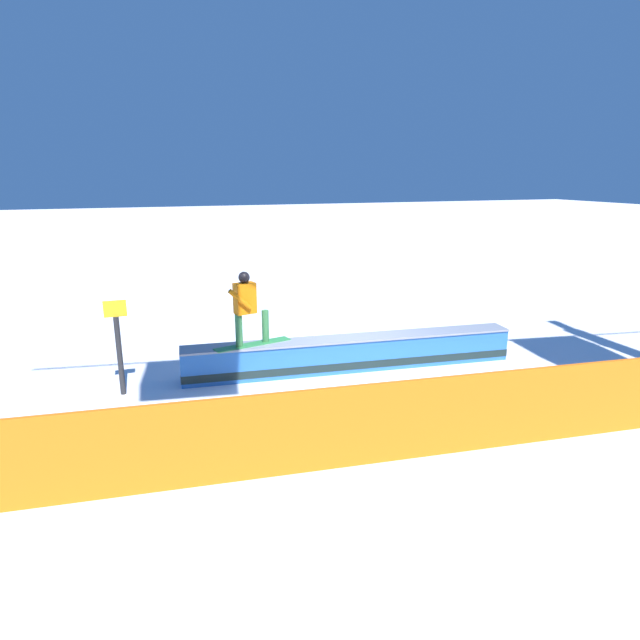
# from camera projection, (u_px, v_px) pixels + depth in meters

# --- Properties ---
(ground_plane) EXTENTS (120.00, 120.00, 0.00)m
(ground_plane) POSITION_uv_depth(u_px,v_px,m) (352.00, 369.00, 11.51)
(ground_plane) COLOR white
(grind_box) EXTENTS (7.05, 1.25, 0.71)m
(grind_box) POSITION_uv_depth(u_px,v_px,m) (352.00, 355.00, 11.42)
(grind_box) COLOR blue
(grind_box) RESTS_ON ground_plane
(snowboarder) EXTENTS (1.61, 0.64, 1.49)m
(snowboarder) POSITION_uv_depth(u_px,v_px,m) (247.00, 306.00, 10.57)
(snowboarder) COLOR #2F8544
(snowboarder) RESTS_ON grind_box
(safety_fence) EXTENTS (13.72, 1.39, 1.22)m
(safety_fence) POSITION_uv_depth(u_px,v_px,m) (452.00, 415.00, 7.92)
(safety_fence) COLOR orange
(safety_fence) RESTS_ON ground_plane
(trail_marker) EXTENTS (0.40, 0.10, 1.80)m
(trail_marker) POSITION_uv_depth(u_px,v_px,m) (119.00, 345.00, 9.97)
(trail_marker) COLOR #262628
(trail_marker) RESTS_ON ground_plane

